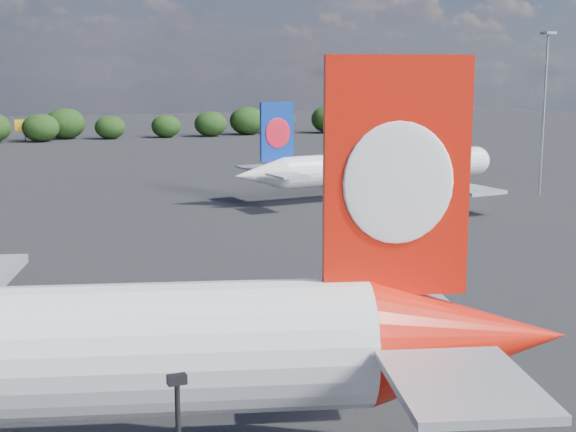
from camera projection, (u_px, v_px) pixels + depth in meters
name	position (u px, v px, depth m)	size (l,w,h in m)	color
ground	(2.00, 226.00, 92.37)	(500.00, 500.00, 0.00)	black
china_southern_airliner	(377.00, 168.00, 112.68)	(41.96, 39.94, 13.68)	white
floodlight_mast_near	(545.00, 91.00, 112.78)	(1.60, 1.60, 23.01)	#96989E
billboard_yellow	(25.00, 126.00, 207.28)	(5.00, 0.30, 5.50)	gold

